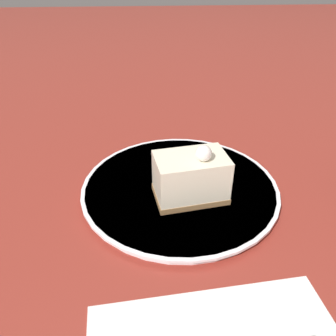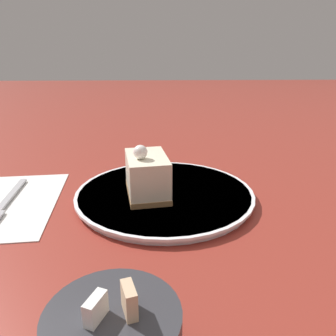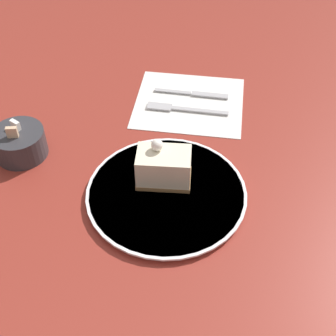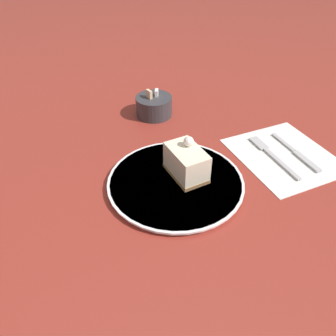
{
  "view_description": "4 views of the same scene",
  "coord_description": "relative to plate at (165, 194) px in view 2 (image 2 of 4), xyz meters",
  "views": [
    {
      "loc": [
        0.42,
        -0.02,
        0.29
      ],
      "look_at": [
        0.03,
        0.01,
        0.04
      ],
      "focal_mm": 35.0,
      "sensor_mm": 36.0,
      "label": 1
    },
    {
      "loc": [
        0.05,
        0.5,
        0.23
      ],
      "look_at": [
        0.03,
        0.01,
        0.05
      ],
      "focal_mm": 35.0,
      "sensor_mm": 36.0,
      "label": 2
    },
    {
      "loc": [
        -0.49,
        -0.1,
        0.62
      ],
      "look_at": [
        0.05,
        0.03,
        0.06
      ],
      "focal_mm": 50.0,
      "sensor_mm": 36.0,
      "label": 3
    },
    {
      "loc": [
        -0.14,
        -0.45,
        0.45
      ],
      "look_at": [
        0.02,
        0.02,
        0.05
      ],
      "focal_mm": 35.0,
      "sensor_mm": 36.0,
      "label": 4
    }
  ],
  "objects": [
    {
      "name": "cake_slice",
      "position": [
        0.03,
        0.01,
        0.04
      ],
      "size": [
        0.07,
        0.1,
        0.08
      ],
      "rotation": [
        0.0,
        0.0,
        0.16
      ],
      "color": "olive",
      "rests_on": "plate"
    },
    {
      "name": "plate",
      "position": [
        0.0,
        0.0,
        0.0
      ],
      "size": [
        0.28,
        0.28,
        0.01
      ],
      "color": "white",
      "rests_on": "ground_plane"
    },
    {
      "name": "fork",
      "position": [
        0.24,
        0.03,
        -0.0
      ],
      "size": [
        0.03,
        0.17,
        0.0
      ],
      "rotation": [
        0.0,
        0.0,
        0.07
      ],
      "color": "#B2B2B7",
      "rests_on": "napkin"
    },
    {
      "name": "ground_plane",
      "position": [
        -0.04,
        -0.03,
        -0.01
      ],
      "size": [
        4.0,
        4.0,
        0.0
      ],
      "primitive_type": "plane",
      "color": "maroon"
    }
  ]
}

